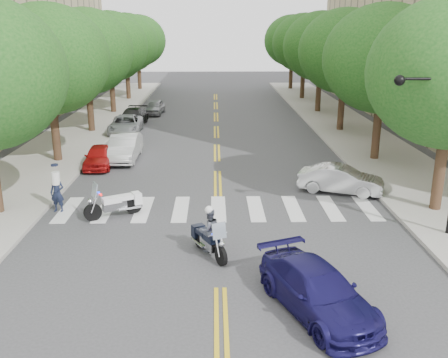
{
  "coord_description": "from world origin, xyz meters",
  "views": [
    {
      "loc": [
        -0.15,
        -12.83,
        7.28
      ],
      "look_at": [
        0.23,
        6.47,
        1.3
      ],
      "focal_mm": 40.0,
      "sensor_mm": 36.0,
      "label": 1
    }
  ],
  "objects_px": {
    "motorcycle_police": "(209,233)",
    "sedan_blue": "(317,291)",
    "motorcycle_parked": "(118,203)",
    "officer_standing": "(57,193)",
    "convertible": "(341,179)"
  },
  "relations": [
    {
      "from": "motorcycle_police",
      "to": "sedan_blue",
      "type": "relative_size",
      "value": 0.46
    },
    {
      "from": "convertible",
      "to": "motorcycle_police",
      "type": "bearing_deg",
      "value": 158.32
    },
    {
      "from": "convertible",
      "to": "sedan_blue",
      "type": "xyz_separation_m",
      "value": [
        -3.01,
        -9.78,
        0.01
      ]
    },
    {
      "from": "motorcycle_police",
      "to": "convertible",
      "type": "bearing_deg",
      "value": -160.66
    },
    {
      "from": "motorcycle_parked",
      "to": "officer_standing",
      "type": "xyz_separation_m",
      "value": [
        -2.54,
        0.54,
        0.28
      ]
    },
    {
      "from": "motorcycle_police",
      "to": "officer_standing",
      "type": "bearing_deg",
      "value": -61.4
    },
    {
      "from": "motorcycle_police",
      "to": "motorcycle_parked",
      "type": "xyz_separation_m",
      "value": [
        -3.61,
        3.58,
        -0.25
      ]
    },
    {
      "from": "motorcycle_police",
      "to": "motorcycle_parked",
      "type": "height_order",
      "value": "motorcycle_police"
    },
    {
      "from": "motorcycle_police",
      "to": "sedan_blue",
      "type": "distance_m",
      "value": 4.52
    },
    {
      "from": "motorcycle_police",
      "to": "motorcycle_parked",
      "type": "bearing_deg",
      "value": -72.34
    },
    {
      "from": "motorcycle_parked",
      "to": "officer_standing",
      "type": "relative_size",
      "value": 1.34
    },
    {
      "from": "motorcycle_police",
      "to": "sedan_blue",
      "type": "bearing_deg",
      "value": 102.05
    },
    {
      "from": "motorcycle_parked",
      "to": "officer_standing",
      "type": "bearing_deg",
      "value": 48.96
    },
    {
      "from": "motorcycle_police",
      "to": "officer_standing",
      "type": "xyz_separation_m",
      "value": [
        -6.15,
        4.12,
        0.03
      ]
    },
    {
      "from": "motorcycle_parked",
      "to": "officer_standing",
      "type": "distance_m",
      "value": 2.61
    }
  ]
}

